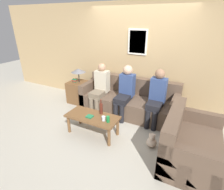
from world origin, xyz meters
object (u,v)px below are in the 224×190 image
object	(u,v)px
coffee_table	(93,119)
person_left	(100,86)
drinking_glass	(104,118)
teddy_bear	(152,141)
person_middle	(125,90)
person_right	(157,96)
couch_side	(189,145)
wine_bottle	(101,108)
couch_main	(129,101)

from	to	relation	value
coffee_table	person_left	distance (m)	1.10
drinking_glass	teddy_bear	distance (m)	0.99
person_middle	person_right	world-z (taller)	person_right
teddy_bear	person_right	bearing A→B (deg)	101.62
couch_side	coffee_table	size ratio (longest dim) A/B	1.21
drinking_glass	person_right	bearing A→B (deg)	55.12
coffee_table	person_right	size ratio (longest dim) A/B	0.86
wine_bottle	drinking_glass	bearing A→B (deg)	-49.90
coffee_table	person_middle	world-z (taller)	person_middle
wine_bottle	person_middle	size ratio (longest dim) A/B	0.26
teddy_bear	couch_side	bearing A→B (deg)	-4.99
person_middle	teddy_bear	xyz separation A→B (m)	(0.92, -0.85, -0.55)
couch_main	couch_side	xyz separation A→B (m)	(1.51, -1.08, 0.00)
couch_main	couch_side	world-z (taller)	same
person_middle	drinking_glass	bearing A→B (deg)	-89.51
coffee_table	person_middle	bearing A→B (deg)	74.48
person_left	person_right	bearing A→B (deg)	0.97
couch_main	coffee_table	distance (m)	1.22
person_left	drinking_glass	bearing A→B (deg)	-56.42
couch_main	person_right	bearing A→B (deg)	-14.08
couch_side	teddy_bear	distance (m)	0.65
person_middle	person_right	bearing A→B (deg)	-0.01
couch_main	drinking_glass	size ratio (longest dim) A/B	25.93
person_middle	teddy_bear	bearing A→B (deg)	-42.80
couch_main	drinking_glass	distance (m)	1.24
teddy_bear	person_middle	bearing A→B (deg)	137.20
drinking_glass	person_middle	world-z (taller)	person_middle
couch_side	person_right	xyz separation A→B (m)	(-0.80, 0.90, 0.37)
wine_bottle	drinking_glass	world-z (taller)	wine_bottle
couch_side	coffee_table	world-z (taller)	couch_side
drinking_glass	person_middle	xyz separation A→B (m)	(-0.01, 1.05, 0.21)
teddy_bear	person_left	bearing A→B (deg)	152.59
coffee_table	person_right	xyz separation A→B (m)	(1.02, 1.00, 0.32)
drinking_glass	person_middle	size ratio (longest dim) A/B	0.07
coffee_table	teddy_bear	xyz separation A→B (m)	(1.20, 0.15, -0.23)
drinking_glass	person_right	xyz separation A→B (m)	(0.73, 1.05, 0.21)
drinking_glass	couch_side	bearing A→B (deg)	5.54
coffee_table	teddy_bear	world-z (taller)	coffee_table
coffee_table	drinking_glass	size ratio (longest dim) A/B	11.81
couch_side	teddy_bear	size ratio (longest dim) A/B	4.50
person_right	drinking_glass	bearing A→B (deg)	-124.88
wine_bottle	teddy_bear	bearing A→B (deg)	-0.18
person_left	person_right	xyz separation A→B (m)	(1.42, 0.02, 0.03)
couch_side	drinking_glass	bearing A→B (deg)	95.54
couch_side	wine_bottle	distance (m)	1.73
couch_main	person_left	size ratio (longest dim) A/B	1.95
wine_bottle	coffee_table	bearing A→B (deg)	-125.73
couch_main	coffee_table	size ratio (longest dim) A/B	2.20
couch_main	teddy_bear	distance (m)	1.37
couch_main	person_right	distance (m)	0.82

